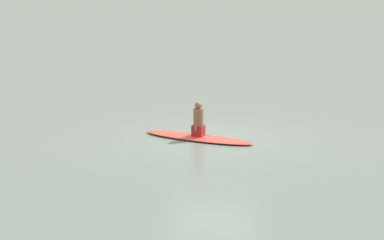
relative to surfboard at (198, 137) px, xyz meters
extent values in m
plane|color=slate|center=(-0.39, -0.03, -0.04)|extent=(400.00, 400.00, 0.00)
ellipsoid|color=#D84C3F|center=(0.00, 0.00, 0.00)|extent=(3.21, 1.46, 0.09)
cube|color=#A51E23|center=(0.00, 0.00, 0.19)|extent=(0.35, 0.31, 0.29)
cylinder|color=brown|center=(0.00, 0.00, 0.55)|extent=(0.32, 0.32, 0.48)
sphere|color=brown|center=(0.00, 0.00, 0.87)|extent=(0.19, 0.19, 0.19)
cylinder|color=brown|center=(0.04, 0.16, 0.49)|extent=(0.09, 0.09, 0.52)
cylinder|color=brown|center=(-0.04, -0.16, 0.49)|extent=(0.09, 0.09, 0.52)
camera|label=1|loc=(-3.39, 16.12, 4.31)|focal=59.71mm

